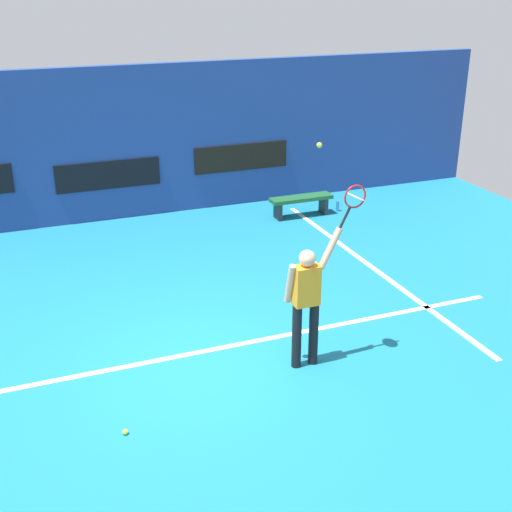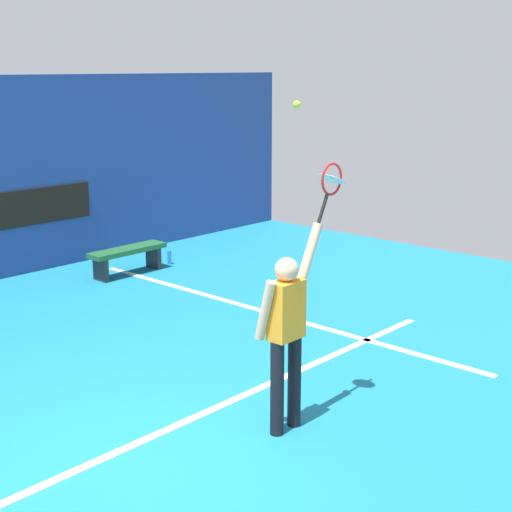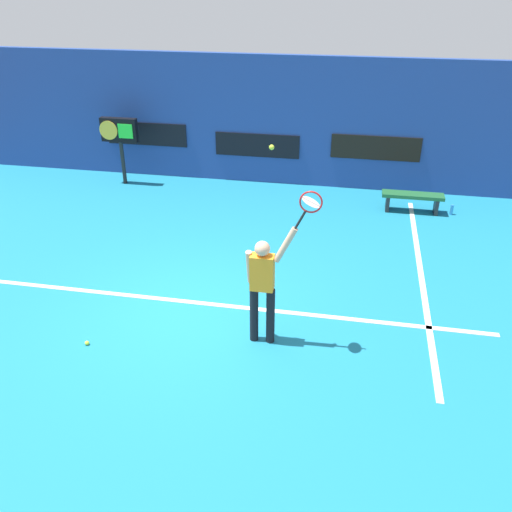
{
  "view_description": "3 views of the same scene",
  "coord_description": "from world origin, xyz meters",
  "px_view_note": "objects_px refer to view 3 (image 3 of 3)",
  "views": [
    {
      "loc": [
        -2.12,
        -7.74,
        4.96
      ],
      "look_at": [
        0.99,
        0.21,
        1.36
      ],
      "focal_mm": 47.36,
      "sensor_mm": 36.0,
      "label": 1
    },
    {
      "loc": [
        -3.76,
        -4.9,
        3.37
      ],
      "look_at": [
        1.69,
        0.08,
        1.54
      ],
      "focal_mm": 53.96,
      "sensor_mm": 36.0,
      "label": 2
    },
    {
      "loc": [
        2.59,
        -7.26,
        5.06
      ],
      "look_at": [
        1.28,
        -0.48,
        1.4
      ],
      "focal_mm": 38.19,
      "sensor_mm": 36.0,
      "label": 3
    }
  ],
  "objects_px": {
    "scoreboard_clock": "(119,133)",
    "water_bottle": "(452,210)",
    "spare_ball": "(87,343)",
    "tennis_ball": "(272,147)",
    "tennis_player": "(263,283)",
    "tennis_racket": "(310,204)",
    "court_bench": "(413,198)"
  },
  "relations": [
    {
      "from": "tennis_racket",
      "to": "scoreboard_clock",
      "type": "relative_size",
      "value": 0.36
    },
    {
      "from": "court_bench",
      "to": "water_bottle",
      "type": "height_order",
      "value": "court_bench"
    },
    {
      "from": "tennis_racket",
      "to": "court_bench",
      "type": "distance_m",
      "value": 6.2
    },
    {
      "from": "scoreboard_clock",
      "to": "court_bench",
      "type": "xyz_separation_m",
      "value": [
        7.35,
        -0.53,
        -1.01
      ]
    },
    {
      "from": "court_bench",
      "to": "spare_ball",
      "type": "bearing_deg",
      "value": -129.55
    },
    {
      "from": "tennis_player",
      "to": "tennis_racket",
      "type": "distance_m",
      "value": 1.43
    },
    {
      "from": "tennis_racket",
      "to": "tennis_ball",
      "type": "distance_m",
      "value": 0.9
    },
    {
      "from": "tennis_racket",
      "to": "tennis_player",
      "type": "bearing_deg",
      "value": 179.61
    },
    {
      "from": "scoreboard_clock",
      "to": "court_bench",
      "type": "bearing_deg",
      "value": -4.13
    },
    {
      "from": "water_bottle",
      "to": "spare_ball",
      "type": "xyz_separation_m",
      "value": [
        -6.02,
        -6.19,
        -0.09
      ]
    },
    {
      "from": "water_bottle",
      "to": "spare_ball",
      "type": "height_order",
      "value": "water_bottle"
    },
    {
      "from": "court_bench",
      "to": "tennis_racket",
      "type": "bearing_deg",
      "value": -108.85
    },
    {
      "from": "tennis_player",
      "to": "spare_ball",
      "type": "distance_m",
      "value": 2.84
    },
    {
      "from": "tennis_racket",
      "to": "water_bottle",
      "type": "bearing_deg",
      "value": 63.23
    },
    {
      "from": "scoreboard_clock",
      "to": "water_bottle",
      "type": "distance_m",
      "value": 8.36
    },
    {
      "from": "scoreboard_clock",
      "to": "spare_ball",
      "type": "bearing_deg",
      "value": -71.62
    },
    {
      "from": "tennis_ball",
      "to": "scoreboard_clock",
      "type": "relative_size",
      "value": 0.04
    },
    {
      "from": "spare_ball",
      "to": "tennis_racket",
      "type": "bearing_deg",
      "value": 10.99
    },
    {
      "from": "water_bottle",
      "to": "spare_ball",
      "type": "bearing_deg",
      "value": -134.21
    },
    {
      "from": "tennis_ball",
      "to": "water_bottle",
      "type": "bearing_deg",
      "value": 59.13
    },
    {
      "from": "scoreboard_clock",
      "to": "water_bottle",
      "type": "relative_size",
      "value": 7.19
    },
    {
      "from": "tennis_racket",
      "to": "tennis_ball",
      "type": "xyz_separation_m",
      "value": [
        -0.52,
        -0.0,
        0.74
      ]
    },
    {
      "from": "tennis_ball",
      "to": "scoreboard_clock",
      "type": "bearing_deg",
      "value": 128.94
    },
    {
      "from": "tennis_player",
      "to": "scoreboard_clock",
      "type": "distance_m",
      "value": 7.78
    },
    {
      "from": "tennis_ball",
      "to": "scoreboard_clock",
      "type": "distance_m",
      "value": 8.02
    },
    {
      "from": "tennis_racket",
      "to": "tennis_ball",
      "type": "relative_size",
      "value": 9.08
    },
    {
      "from": "tennis_racket",
      "to": "spare_ball",
      "type": "relative_size",
      "value": 9.08
    },
    {
      "from": "tennis_player",
      "to": "tennis_ball",
      "type": "relative_size",
      "value": 28.7
    },
    {
      "from": "tennis_racket",
      "to": "tennis_ball",
      "type": "bearing_deg",
      "value": -179.91
    },
    {
      "from": "tennis_ball",
      "to": "court_bench",
      "type": "distance_m",
      "value": 6.65
    },
    {
      "from": "tennis_ball",
      "to": "spare_ball",
      "type": "distance_m",
      "value": 4.09
    },
    {
      "from": "tennis_player",
      "to": "water_bottle",
      "type": "bearing_deg",
      "value": 58.32
    }
  ]
}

